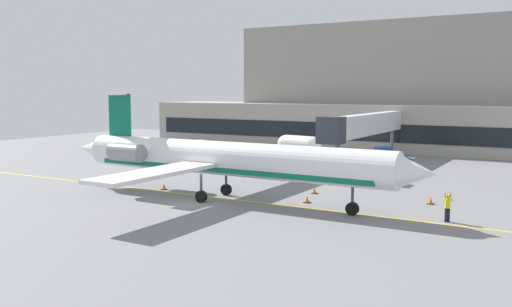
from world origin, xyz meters
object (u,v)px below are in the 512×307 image
object	(u,v)px
belt_loader	(200,149)
regional_jet	(222,159)
fuel_tank	(299,145)
marshaller	(448,207)
baggage_tug	(389,158)

from	to	relation	value
belt_loader	regional_jet	bearing A→B (deg)	-50.51
fuel_tank	regional_jet	bearing A→B (deg)	-75.70
belt_loader	marshaller	world-z (taller)	belt_loader
baggage_tug	fuel_tank	world-z (taller)	fuel_tank
regional_jet	marshaller	world-z (taller)	regional_jet
belt_loader	baggage_tug	bearing A→B (deg)	6.08
belt_loader	fuel_tank	xyz separation A→B (m)	(10.76, 7.05, 0.53)
belt_loader	marshaller	distance (m)	40.59
baggage_tug	marshaller	world-z (taller)	baggage_tug
baggage_tug	belt_loader	distance (m)	24.11
regional_jet	baggage_tug	world-z (taller)	regional_jet
belt_loader	fuel_tank	distance (m)	12.88
regional_jet	belt_loader	bearing A→B (deg)	129.49
fuel_tank	belt_loader	bearing A→B (deg)	-146.76
fuel_tank	marshaller	xyz separation A→B (m)	(24.05, -27.92, -0.50)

